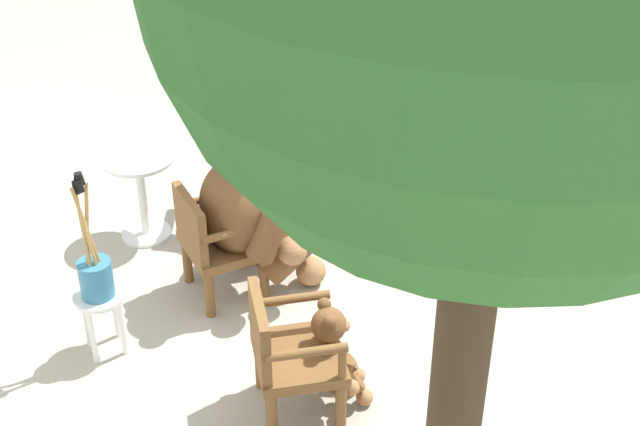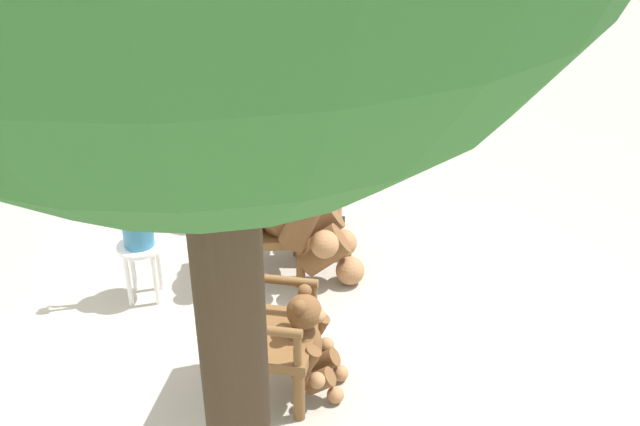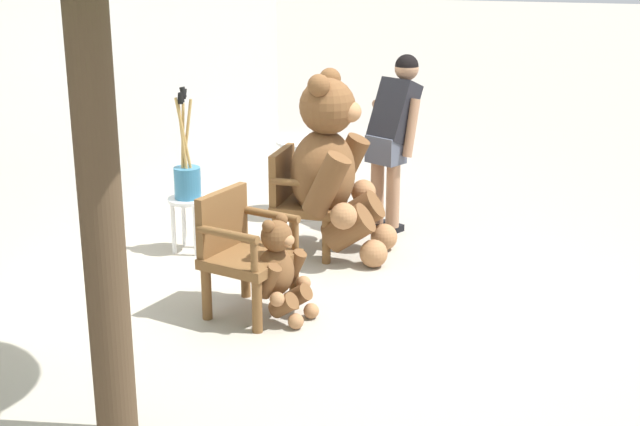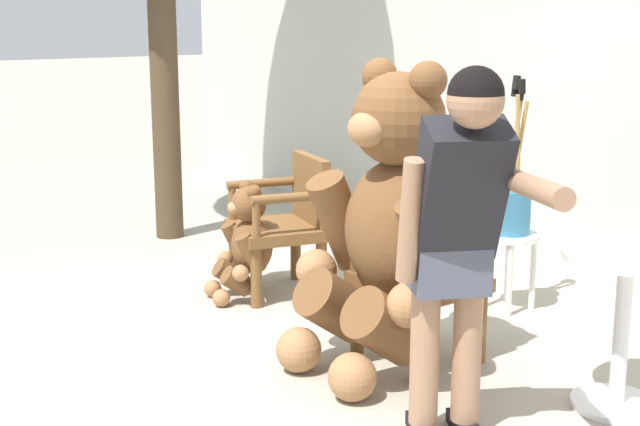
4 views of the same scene
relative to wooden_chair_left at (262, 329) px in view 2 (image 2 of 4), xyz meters
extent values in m
plane|color=#A8A091|center=(0.65, -0.57, -0.46)|extent=(60.00, 60.00, 0.00)
cube|color=brown|center=(-0.01, -0.06, -0.06)|extent=(0.67, 0.64, 0.07)
cylinder|color=brown|center=(-0.29, -0.21, -0.28)|extent=(0.07, 0.07, 0.37)
cylinder|color=brown|center=(0.16, -0.32, -0.28)|extent=(0.07, 0.07, 0.37)
cylinder|color=brown|center=(-0.19, 0.20, -0.28)|extent=(0.07, 0.07, 0.37)
cylinder|color=brown|center=(0.26, 0.09, -0.28)|extent=(0.07, 0.07, 0.37)
cube|color=brown|center=(0.04, 0.16, 0.19)|extent=(0.52, 0.18, 0.42)
cylinder|color=brown|center=(-0.26, 0.00, 0.20)|extent=(0.17, 0.48, 0.06)
cylinder|color=brown|center=(-0.31, -0.21, 0.09)|extent=(0.05, 0.05, 0.22)
cylinder|color=brown|center=(0.23, -0.12, 0.20)|extent=(0.17, 0.48, 0.06)
cylinder|color=brown|center=(0.18, -0.32, 0.09)|extent=(0.05, 0.05, 0.22)
cube|color=brown|center=(1.32, -0.06, -0.06)|extent=(0.57, 0.54, 0.07)
cylinder|color=brown|center=(1.09, -0.28, -0.28)|extent=(0.07, 0.07, 0.37)
cylinder|color=brown|center=(1.55, -0.26, -0.28)|extent=(0.07, 0.07, 0.37)
cylinder|color=brown|center=(1.08, 0.14, -0.28)|extent=(0.07, 0.07, 0.37)
cylinder|color=brown|center=(1.54, 0.16, -0.28)|extent=(0.07, 0.07, 0.37)
cube|color=brown|center=(1.31, 0.17, 0.19)|extent=(0.52, 0.07, 0.42)
cylinder|color=brown|center=(1.07, -0.07, 0.20)|extent=(0.07, 0.48, 0.06)
cylinder|color=brown|center=(1.07, -0.28, 0.09)|extent=(0.05, 0.05, 0.22)
cylinder|color=brown|center=(1.57, -0.05, 0.20)|extent=(0.07, 0.48, 0.06)
cylinder|color=brown|center=(1.57, -0.26, 0.09)|extent=(0.05, 0.05, 0.22)
ellipsoid|color=brown|center=(1.32, -0.18, 0.23)|extent=(0.63, 0.54, 0.71)
sphere|color=brown|center=(1.32, -0.22, 0.77)|extent=(0.45, 0.45, 0.45)
ellipsoid|color=#A47148|center=(1.32, -0.41, 0.74)|extent=(0.22, 0.17, 0.17)
sphere|color=black|center=(1.32, -0.41, 0.75)|extent=(0.07, 0.07, 0.07)
sphere|color=brown|center=(1.15, -0.20, 0.97)|extent=(0.18, 0.18, 0.18)
sphere|color=brown|center=(1.49, -0.19, 0.97)|extent=(0.18, 0.18, 0.18)
cylinder|color=brown|center=(0.99, -0.31, 0.23)|extent=(0.21, 0.40, 0.54)
sphere|color=#A47148|center=(0.97, -0.45, -0.01)|extent=(0.21, 0.21, 0.21)
cylinder|color=brown|center=(1.65, -0.29, 0.23)|extent=(0.21, 0.40, 0.54)
sphere|color=#A47148|center=(1.67, -0.43, -0.01)|extent=(0.21, 0.21, 0.21)
cylinder|color=brown|center=(1.13, -0.45, -0.16)|extent=(0.27, 0.45, 0.42)
sphere|color=#A47148|center=(1.12, -0.66, -0.35)|extent=(0.23, 0.23, 0.23)
cylinder|color=brown|center=(1.51, -0.44, -0.16)|extent=(0.27, 0.45, 0.42)
sphere|color=#A47148|center=(1.54, -0.65, -0.35)|extent=(0.23, 0.23, 0.23)
ellipsoid|color=brown|center=(-0.01, -0.24, -0.13)|extent=(0.35, 0.31, 0.34)
sphere|color=brown|center=(-0.02, -0.26, 0.13)|extent=(0.22, 0.22, 0.22)
ellipsoid|color=#A47148|center=(-0.04, -0.35, 0.12)|extent=(0.12, 0.10, 0.08)
sphere|color=black|center=(-0.04, -0.35, 0.12)|extent=(0.03, 0.03, 0.03)
sphere|color=brown|center=(-0.10, -0.23, 0.22)|extent=(0.09, 0.09, 0.09)
sphere|color=brown|center=(0.06, -0.27, 0.22)|extent=(0.09, 0.09, 0.09)
cylinder|color=brown|center=(-0.18, -0.26, -0.13)|extent=(0.14, 0.21, 0.26)
sphere|color=#A47148|center=(-0.21, -0.32, -0.24)|extent=(0.10, 0.10, 0.10)
cylinder|color=brown|center=(0.13, -0.33, -0.13)|extent=(0.14, 0.21, 0.26)
sphere|color=#A47148|center=(0.12, -0.40, -0.24)|extent=(0.10, 0.10, 0.10)
cylinder|color=brown|center=(-0.13, -0.34, -0.32)|extent=(0.17, 0.24, 0.20)
sphere|color=#A47148|center=(-0.17, -0.44, -0.41)|extent=(0.11, 0.11, 0.11)
cylinder|color=brown|center=(0.04, -0.38, -0.32)|extent=(0.17, 0.24, 0.20)
sphere|color=#A47148|center=(0.03, -0.49, -0.41)|extent=(0.11, 0.11, 0.11)
cube|color=black|center=(1.98, -0.62, -0.43)|extent=(0.25, 0.19, 0.06)
cylinder|color=#A37556|center=(1.98, -0.62, 0.01)|extent=(0.12, 0.12, 0.82)
cube|color=black|center=(2.07, -0.46, -0.43)|extent=(0.25, 0.19, 0.06)
cylinder|color=#A37556|center=(2.07, -0.46, 0.01)|extent=(0.12, 0.12, 0.82)
cube|color=#4C5160|center=(2.03, -0.54, 0.29)|extent=(0.33, 0.37, 0.24)
cube|color=black|center=(2.12, -0.59, 0.61)|extent=(0.49, 0.46, 0.58)
sphere|color=#A37556|center=(2.25, -0.66, 0.96)|extent=(0.21, 0.21, 0.21)
sphere|color=black|center=(2.25, -0.66, 0.98)|extent=(0.21, 0.21, 0.21)
cylinder|color=#A37556|center=(2.43, -0.53, 0.66)|extent=(0.54, 0.33, 0.11)
cylinder|color=#A37556|center=(2.03, -0.76, 0.49)|extent=(0.20, 0.16, 0.51)
cylinder|color=white|center=(1.04, 0.90, -0.02)|extent=(0.34, 0.34, 0.03)
cylinder|color=white|center=(1.14, 1.00, -0.25)|extent=(0.04, 0.04, 0.43)
cylinder|color=white|center=(0.94, 1.00, -0.25)|extent=(0.04, 0.04, 0.43)
cylinder|color=white|center=(1.14, 0.80, -0.25)|extent=(0.04, 0.04, 0.43)
cylinder|color=white|center=(0.94, 0.80, -0.25)|extent=(0.04, 0.04, 0.43)
cylinder|color=teal|center=(1.04, 0.90, 0.13)|extent=(0.22, 0.22, 0.26)
cylinder|color=tan|center=(1.06, 0.91, 0.45)|extent=(0.06, 0.13, 0.74)
cylinder|color=black|center=(1.06, 0.91, 0.86)|extent=(0.05, 0.05, 0.09)
cylinder|color=tan|center=(1.04, 0.92, 0.43)|extent=(0.12, 0.03, 0.70)
cylinder|color=black|center=(1.04, 0.92, 0.82)|extent=(0.05, 0.04, 0.09)
cylinder|color=tan|center=(1.03, 0.90, 0.46)|extent=(0.05, 0.14, 0.76)
cylinder|color=black|center=(1.03, 0.90, 0.88)|extent=(0.05, 0.06, 0.09)
cylinder|color=tan|center=(1.02, 0.91, 0.44)|extent=(0.05, 0.10, 0.72)
cylinder|color=black|center=(1.02, 0.91, 0.84)|extent=(0.05, 0.05, 0.09)
cylinder|color=white|center=(2.28, 0.27, 0.24)|extent=(0.56, 0.56, 0.03)
cylinder|color=white|center=(2.28, 0.27, -0.12)|extent=(0.07, 0.07, 0.69)
cylinder|color=white|center=(2.28, 0.27, -0.45)|extent=(0.40, 0.40, 0.03)
camera|label=1|loc=(-3.74, 1.56, 3.56)|focal=50.00mm
camera|label=2|loc=(-3.46, -0.13, 2.73)|focal=40.00mm
camera|label=3|loc=(-5.36, -2.20, 2.09)|focal=50.00mm
camera|label=4|loc=(4.53, -2.95, 1.27)|focal=50.00mm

